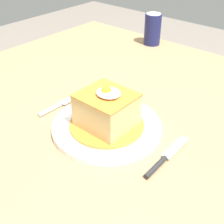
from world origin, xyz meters
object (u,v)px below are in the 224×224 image
main_plate (107,126)px  soda_can (153,29)px  knife (162,161)px  fork (56,106)px

main_plate → soda_can: 0.61m
knife → soda_can: size_ratio=1.33×
main_plate → soda_can: bearing=113.9°
main_plate → knife: main_plate is taller
main_plate → soda_can: size_ratio=2.20×
knife → soda_can: bearing=126.2°
main_plate → fork: (-0.17, -0.02, -0.00)m
soda_can → fork: bearing=-82.3°
knife → soda_can: soda_can is taller
fork → soda_can: 0.58m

